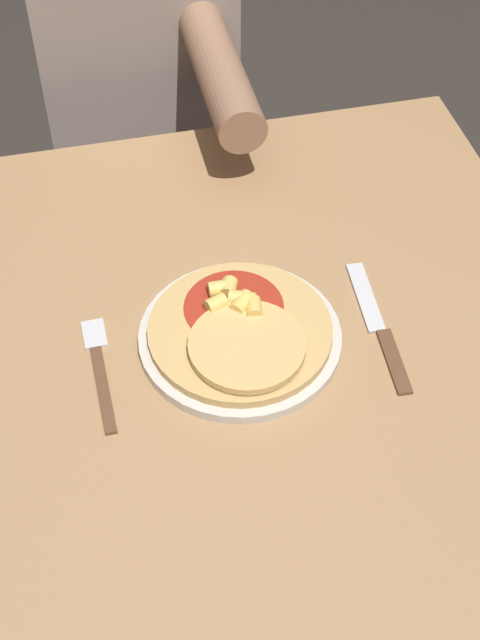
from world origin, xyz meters
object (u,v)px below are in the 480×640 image
Objects in this scene: pizza at (241,330)px; dining_table at (209,420)px; plate at (240,338)px; knife at (379,328)px; person_diner at (140,89)px; fork at (99,366)px.

dining_table is at bearing -159.79° from pizza.
pizza reaches higher than plate.
pizza reaches higher than dining_table.
knife is at bearing -5.12° from pizza.
knife is at bearing 0.43° from dining_table.
person_diner is at bearing 92.19° from pizza.
pizza is 1.02× the size of knife.
dining_table is 4.35× the size of knife.
person_diner reaches higher than fork.
plate is at bearing 91.79° from pizza.
fork is 0.71m from person_diner.
person_diner reaches higher than pizza.
pizza is 0.19× the size of person_diner.
person_diner is at bearing 105.90° from knife.
fork is at bearing -102.17° from person_diner.
dining_table is 4.25× the size of pizza.
knife is 0.74m from person_diner.
fork is 0.79× the size of knife.
plate is (0.05, 0.02, 0.13)m from dining_table.
fork is at bearing 171.40° from dining_table.
person_diner is at bearing 77.83° from fork.
dining_table is 0.16m from pizza.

